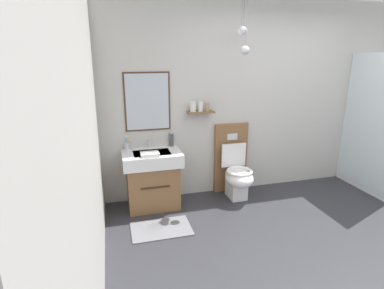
{
  "coord_description": "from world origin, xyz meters",
  "views": [
    {
      "loc": [
        -2.2,
        -2.21,
        1.93
      ],
      "look_at": [
        -1.26,
        1.28,
        0.86
      ],
      "focal_mm": 28.78,
      "sensor_mm": 36.0,
      "label": 1
    }
  ],
  "objects_px": {
    "vanity_sink_left": "(152,178)",
    "soap_dispenser": "(172,140)",
    "folded_hand_towel": "(150,154)",
    "toilet": "(235,170)",
    "shower_tray": "(379,161)",
    "toothbrush_cup": "(127,145)"
  },
  "relations": [
    {
      "from": "toilet",
      "to": "folded_hand_towel",
      "type": "xyz_separation_m",
      "value": [
        -1.19,
        -0.18,
        0.39
      ]
    },
    {
      "from": "toothbrush_cup",
      "to": "shower_tray",
      "type": "bearing_deg",
      "value": -7.43
    },
    {
      "from": "toilet",
      "to": "soap_dispenser",
      "type": "distance_m",
      "value": 0.98
    },
    {
      "from": "folded_hand_towel",
      "to": "shower_tray",
      "type": "distance_m",
      "value": 3.37
    },
    {
      "from": "toothbrush_cup",
      "to": "vanity_sink_left",
      "type": "bearing_deg",
      "value": -32.0
    },
    {
      "from": "shower_tray",
      "to": "toilet",
      "type": "bearing_deg",
      "value": 171.87
    },
    {
      "from": "toilet",
      "to": "toothbrush_cup",
      "type": "relative_size",
      "value": 4.81
    },
    {
      "from": "vanity_sink_left",
      "to": "folded_hand_towel",
      "type": "distance_m",
      "value": 0.41
    },
    {
      "from": "vanity_sink_left",
      "to": "toilet",
      "type": "height_order",
      "value": "toilet"
    },
    {
      "from": "folded_hand_towel",
      "to": "toilet",
      "type": "bearing_deg",
      "value": 8.47
    },
    {
      "from": "soap_dispenser",
      "to": "shower_tray",
      "type": "bearing_deg",
      "value": -9.04
    },
    {
      "from": "folded_hand_towel",
      "to": "shower_tray",
      "type": "relative_size",
      "value": 0.11
    },
    {
      "from": "folded_hand_towel",
      "to": "toothbrush_cup",
      "type": "bearing_deg",
      "value": 126.22
    },
    {
      "from": "vanity_sink_left",
      "to": "soap_dispenser",
      "type": "relative_size",
      "value": 3.66
    },
    {
      "from": "soap_dispenser",
      "to": "shower_tray",
      "type": "distance_m",
      "value": 3.08
    },
    {
      "from": "vanity_sink_left",
      "to": "folded_hand_towel",
      "type": "xyz_separation_m",
      "value": [
        -0.04,
        -0.16,
        0.37
      ]
    },
    {
      "from": "toilet",
      "to": "toothbrush_cup",
      "type": "xyz_separation_m",
      "value": [
        -1.44,
        0.16,
        0.42
      ]
    },
    {
      "from": "vanity_sink_left",
      "to": "soap_dispenser",
      "type": "distance_m",
      "value": 0.56
    },
    {
      "from": "toilet",
      "to": "shower_tray",
      "type": "bearing_deg",
      "value": -8.13
    },
    {
      "from": "toothbrush_cup",
      "to": "soap_dispenser",
      "type": "relative_size",
      "value": 1.03
    },
    {
      "from": "toothbrush_cup",
      "to": "folded_hand_towel",
      "type": "distance_m",
      "value": 0.42
    },
    {
      "from": "vanity_sink_left",
      "to": "folded_hand_towel",
      "type": "height_order",
      "value": "folded_hand_towel"
    }
  ]
}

